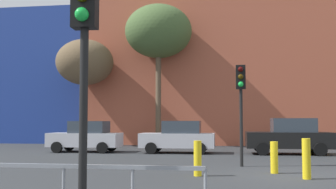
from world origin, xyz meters
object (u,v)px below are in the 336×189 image
at_px(bollard_yellow_1, 198,158).
at_px(traffic_light_near_left, 84,37).
at_px(parked_car_2, 290,136).
at_px(bollard_yellow_2, 274,157).
at_px(parked_car_1, 179,137).
at_px(bare_tree_1, 85,63).
at_px(parked_car_0, 86,137).
at_px(traffic_light_island, 241,92).
at_px(bare_tree_2, 158,32).
at_px(bollard_yellow_0, 306,159).

bearing_deg(bollard_yellow_1, traffic_light_near_left, -99.15).
height_order(parked_car_2, bollard_yellow_2, parked_car_2).
distance_m(parked_car_1, bollard_yellow_2, 8.85).
bearing_deg(bare_tree_1, parked_car_0, -68.76).
bearing_deg(parked_car_2, traffic_light_island, 66.41).
distance_m(parked_car_0, bare_tree_1, 7.29).
relative_size(bare_tree_2, bollard_yellow_2, 9.41).
bearing_deg(parked_car_1, bollard_yellow_1, 100.44).
distance_m(bare_tree_2, bollard_yellow_0, 17.43).
relative_size(traffic_light_island, bollard_yellow_1, 3.50).
xyz_separation_m(traffic_light_near_left, bare_tree_2, (-2.50, 21.18, 4.83)).
distance_m(traffic_light_near_left, bollard_yellow_0, 8.36).
distance_m(parked_car_1, bollard_yellow_1, 9.02).
bearing_deg(bollard_yellow_2, bollard_yellow_0, -57.39).
bearing_deg(parked_car_1, bare_tree_2, -69.46).
height_order(traffic_light_near_left, bollard_yellow_2, traffic_light_near_left).
bearing_deg(parked_car_1, parked_car_0, -0.00).
relative_size(parked_car_0, parked_car_2, 0.92).
relative_size(parked_car_2, bollard_yellow_0, 3.59).
height_order(parked_car_2, traffic_light_near_left, traffic_light_near_left).
bearing_deg(bare_tree_1, bollard_yellow_1, -58.04).
bearing_deg(bare_tree_2, bare_tree_1, -177.52).
bearing_deg(bare_tree_1, traffic_light_near_left, -70.12).
bearing_deg(bare_tree_2, bollard_yellow_1, -75.66).
relative_size(parked_car_2, bare_tree_2, 0.44).
relative_size(parked_car_2, traffic_light_island, 1.12).
xyz_separation_m(parked_car_0, bollard_yellow_1, (6.73, -8.87, -0.30)).
relative_size(parked_car_1, bare_tree_2, 0.41).
relative_size(traffic_light_island, bollard_yellow_2, 3.72).
xyz_separation_m(bare_tree_2, bollard_yellow_2, (6.02, -13.17, -7.20)).
height_order(bare_tree_2, bollard_yellow_0, bare_tree_2).
distance_m(parked_car_1, bollard_yellow_0, 10.28).
xyz_separation_m(parked_car_0, bare_tree_1, (-1.98, 5.09, 4.83)).
bearing_deg(traffic_light_near_left, bollard_yellow_2, 153.64).
height_order(parked_car_1, bollard_yellow_1, parked_car_1).
height_order(bollard_yellow_0, bollard_yellow_2, bollard_yellow_0).
relative_size(parked_car_0, bare_tree_1, 0.53).
distance_m(parked_car_0, bollard_yellow_1, 11.13).
bearing_deg(parked_car_2, traffic_light_near_left, 71.90).
distance_m(parked_car_0, traffic_light_island, 10.32).
relative_size(parked_car_2, bollard_yellow_2, 4.15).
relative_size(parked_car_1, parked_car_2, 0.93).
bearing_deg(bollard_yellow_2, bare_tree_2, 114.56).
bearing_deg(traffic_light_island, bare_tree_2, -154.49).
relative_size(bare_tree_1, bollard_yellow_2, 7.16).
height_order(traffic_light_near_left, traffic_light_island, traffic_light_near_left).
height_order(bare_tree_1, bollard_yellow_0, bare_tree_1).
height_order(traffic_light_island, bollard_yellow_0, traffic_light_island).
bearing_deg(bollard_yellow_1, parked_car_1, 100.44).
xyz_separation_m(traffic_light_island, bare_tree_1, (-10.14, 11.11, 2.88)).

